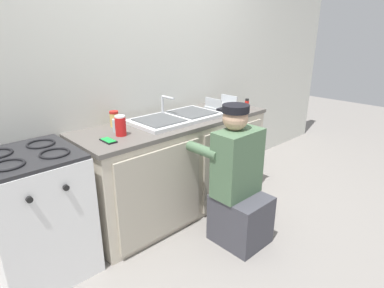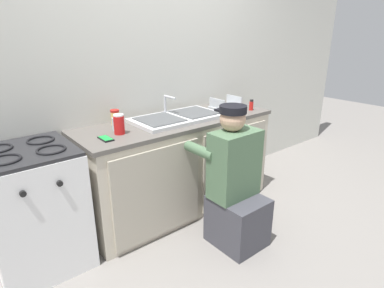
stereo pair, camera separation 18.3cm
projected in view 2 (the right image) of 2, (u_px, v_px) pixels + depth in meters
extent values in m
plane|color=gray|center=(199.00, 219.00, 2.89)|extent=(12.00, 12.00, 0.00)
cube|color=silver|center=(154.00, 71.00, 2.94)|extent=(6.00, 0.10, 2.50)
cube|color=beige|center=(178.00, 166.00, 2.97)|extent=(1.78, 0.60, 0.84)
cube|color=#AFA694|center=(159.00, 193.00, 2.49)|extent=(0.78, 0.02, 0.74)
cube|color=#AFA694|center=(235.00, 165.00, 2.99)|extent=(0.78, 0.02, 0.74)
cube|color=#5B5651|center=(178.00, 121.00, 2.82)|extent=(1.82, 0.62, 0.03)
cube|color=silver|center=(178.00, 118.00, 2.81)|extent=(0.80, 0.44, 0.03)
cube|color=#4C4F51|center=(159.00, 119.00, 2.69)|extent=(0.33, 0.35, 0.01)
cube|color=#4C4F51|center=(194.00, 112.00, 2.92)|extent=(0.33, 0.35, 0.01)
cylinder|color=#B7BABF|center=(165.00, 106.00, 2.92)|extent=(0.02, 0.02, 0.18)
cylinder|color=#B7BABF|center=(170.00, 97.00, 2.83)|extent=(0.02, 0.16, 0.02)
cube|color=white|center=(36.00, 211.00, 2.23)|extent=(0.59, 0.60, 0.86)
cube|color=#262628|center=(25.00, 152.00, 2.08)|extent=(0.58, 0.59, 0.02)
torus|color=black|center=(5.00, 160.00, 1.91)|extent=(0.19, 0.19, 0.02)
torus|color=black|center=(51.00, 149.00, 2.06)|extent=(0.19, 0.19, 0.02)
torus|color=black|center=(41.00, 140.00, 2.24)|extent=(0.19, 0.19, 0.02)
cylinder|color=black|center=(23.00, 194.00, 1.84)|extent=(0.04, 0.02, 0.04)
cylinder|color=black|center=(60.00, 183.00, 1.96)|extent=(0.04, 0.02, 0.04)
cube|color=#3F3F47|center=(237.00, 220.00, 2.52)|extent=(0.36, 0.40, 0.40)
cube|color=#4C6B4C|center=(235.00, 164.00, 2.41)|extent=(0.38, 0.22, 0.52)
sphere|color=tan|center=(233.00, 119.00, 2.32)|extent=(0.19, 0.19, 0.19)
cylinder|color=black|center=(233.00, 109.00, 2.30)|extent=(0.20, 0.20, 0.06)
cube|color=black|center=(225.00, 110.00, 2.37)|extent=(0.13, 0.09, 0.02)
cylinder|color=#4C6B4C|center=(200.00, 151.00, 2.42)|extent=(0.08, 0.30, 0.08)
cylinder|color=#4C6B4C|center=(232.00, 141.00, 2.63)|extent=(0.08, 0.30, 0.08)
cube|color=black|center=(106.00, 139.00, 2.31)|extent=(0.07, 0.14, 0.01)
cube|color=green|center=(106.00, 138.00, 2.30)|extent=(0.06, 0.12, 0.00)
cylinder|color=#ADC6CC|center=(116.00, 124.00, 2.50)|extent=(0.06, 0.06, 0.10)
cube|color=#B2B7BC|center=(226.00, 107.00, 3.21)|extent=(0.28, 0.22, 0.02)
cube|color=#B2B7BC|center=(217.00, 104.00, 3.12)|extent=(0.01, 0.21, 0.10)
cube|color=#B2B7BC|center=(234.00, 101.00, 3.26)|extent=(0.01, 0.21, 0.10)
cylinder|color=red|center=(251.00, 106.00, 3.12)|extent=(0.04, 0.04, 0.08)
cylinder|color=black|center=(252.00, 101.00, 3.10)|extent=(0.04, 0.04, 0.02)
cylinder|color=red|center=(119.00, 125.00, 2.41)|extent=(0.08, 0.08, 0.14)
cylinder|color=white|center=(118.00, 115.00, 2.38)|extent=(0.08, 0.08, 0.01)
cylinder|color=#DBB760|center=(115.00, 118.00, 2.64)|extent=(0.07, 0.07, 0.11)
cylinder|color=#B21E19|center=(115.00, 111.00, 2.61)|extent=(0.07, 0.07, 0.02)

